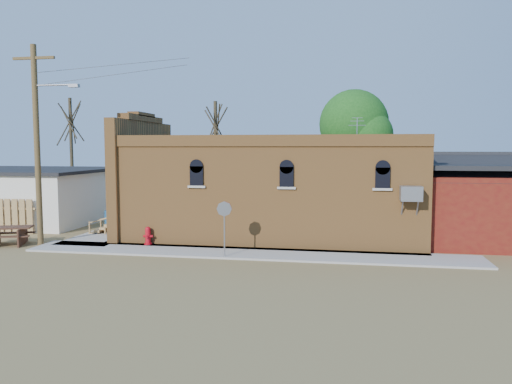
% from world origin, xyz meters
% --- Properties ---
extents(ground, '(120.00, 120.00, 0.00)m').
position_xyz_m(ground, '(0.00, 0.00, 0.00)').
color(ground, olive).
rests_on(ground, ground).
extents(sidewalk_south, '(19.00, 2.20, 0.08)m').
position_xyz_m(sidewalk_south, '(1.50, 0.90, 0.04)').
color(sidewalk_south, '#9E9991').
rests_on(sidewalk_south, ground).
extents(sidewalk_west, '(2.60, 10.00, 0.08)m').
position_xyz_m(sidewalk_west, '(-6.30, 6.00, 0.04)').
color(sidewalk_west, '#9E9991').
rests_on(sidewalk_west, ground).
extents(brick_bar, '(16.40, 7.97, 6.30)m').
position_xyz_m(brick_bar, '(1.64, 5.49, 2.34)').
color(brick_bar, '#AF7035').
rests_on(brick_bar, ground).
extents(red_shed, '(5.40, 6.40, 4.30)m').
position_xyz_m(red_shed, '(11.50, 5.50, 2.27)').
color(red_shed, '#601210').
rests_on(red_shed, ground).
extents(utility_pole, '(3.12, 0.26, 9.00)m').
position_xyz_m(utility_pole, '(-8.14, 1.20, 4.77)').
color(utility_pole, brown).
rests_on(utility_pole, ground).
extents(tree_bare_near, '(2.80, 2.80, 7.65)m').
position_xyz_m(tree_bare_near, '(-3.00, 13.00, 5.96)').
color(tree_bare_near, '#443927').
rests_on(tree_bare_near, ground).
extents(tree_bare_far, '(2.80, 2.80, 8.16)m').
position_xyz_m(tree_bare_far, '(-14.00, 14.00, 6.36)').
color(tree_bare_far, '#443927').
rests_on(tree_bare_far, ground).
extents(tree_leafy, '(4.40, 4.40, 8.15)m').
position_xyz_m(tree_leafy, '(6.00, 13.50, 5.93)').
color(tree_leafy, '#443927').
rests_on(tree_leafy, ground).
extents(fire_hydrant, '(0.47, 0.46, 0.81)m').
position_xyz_m(fire_hydrant, '(-3.26, 1.80, 0.48)').
color(fire_hydrant, '#AE0915').
rests_on(fire_hydrant, sidewalk_south).
extents(stop_sign, '(0.60, 0.20, 2.23)m').
position_xyz_m(stop_sign, '(0.73, 0.00, 1.80)').
color(stop_sign, gray).
rests_on(stop_sign, sidewalk_south).
extents(trash_barrel, '(0.73, 0.73, 0.89)m').
position_xyz_m(trash_barrel, '(-7.30, 6.26, 0.53)').
color(trash_barrel, navy).
rests_on(trash_barrel, sidewalk_west).
extents(picnic_table, '(2.44, 2.15, 0.85)m').
position_xyz_m(picnic_table, '(-9.65, 0.95, 0.56)').
color(picnic_table, '#492A1D').
rests_on(picnic_table, ground).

